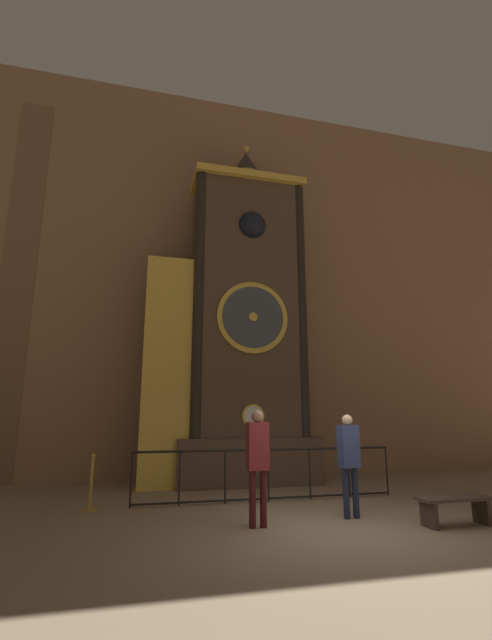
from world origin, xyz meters
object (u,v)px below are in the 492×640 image
(clock_tower, at_px, (233,327))
(visitor_bench, at_px, (455,505))
(visitor_near, at_px, (258,456))
(visitor_far, at_px, (349,455))
(stanchion_post, at_px, (91,492))

(clock_tower, height_order, visitor_bench, clock_tower)
(visitor_near, relative_size, visitor_bench, 1.45)
(visitor_near, xyz_separation_m, visitor_far, (1.74, 0.21, -0.05))
(clock_tower, height_order, visitor_far, clock_tower)
(clock_tower, distance_m, visitor_bench, 6.87)
(stanchion_post, relative_size, visitor_bench, 0.82)
(visitor_far, height_order, stanchion_post, visitor_far)
(visitor_near, relative_size, visitor_far, 1.04)
(clock_tower, relative_size, visitor_near, 5.50)
(clock_tower, height_order, visitor_near, clock_tower)
(clock_tower, xyz_separation_m, visitor_far, (1.17, -4.21, -3.10))
(stanchion_post, bearing_deg, visitor_far, -21.70)
(clock_tower, bearing_deg, visitor_far, -74.43)
(visitor_far, distance_m, visitor_bench, 1.80)
(visitor_far, xyz_separation_m, visitor_bench, (1.38, -0.89, -0.73))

